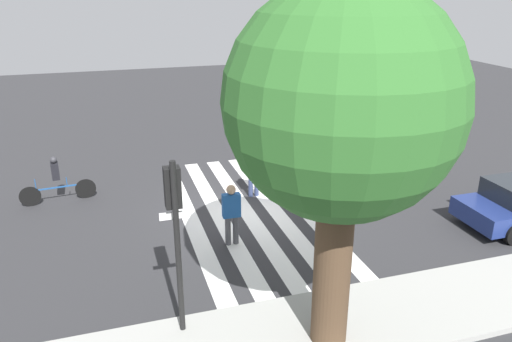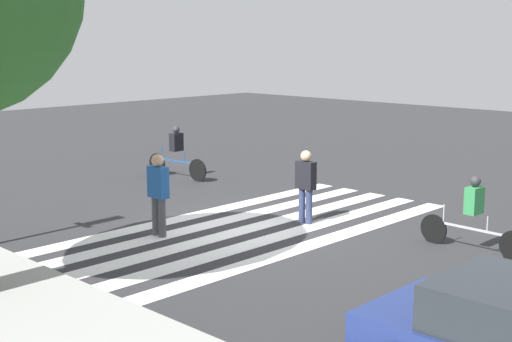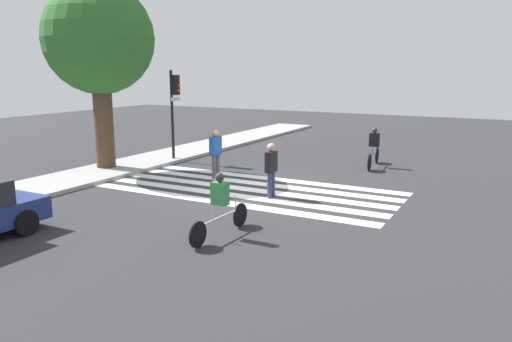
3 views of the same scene
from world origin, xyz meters
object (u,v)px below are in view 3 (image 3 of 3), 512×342
object	(u,v)px
traffic_light	(174,98)
street_tree	(99,41)
pedestrian_adult_blue_shirt	(216,151)
cyclist_near_curb	(220,202)
cyclist_mid_street	(374,146)
pedestrian_adult_yellow_jacket	(271,167)

from	to	relation	value
traffic_light	street_tree	bearing A→B (deg)	155.09
pedestrian_adult_blue_shirt	cyclist_near_curb	xyz separation A→B (m)	(-5.52, -3.67, -0.17)
street_tree	pedestrian_adult_blue_shirt	world-z (taller)	street_tree
cyclist_near_curb	cyclist_mid_street	distance (m)	10.46
traffic_light	cyclist_mid_street	xyz separation A→B (m)	(2.90, -7.93, -1.89)
traffic_light	pedestrian_adult_blue_shirt	size ratio (longest dim) A/B	2.16
street_tree	pedestrian_adult_yellow_jacket	bearing A→B (deg)	-95.61
pedestrian_adult_blue_shirt	cyclist_mid_street	distance (m)	6.71
traffic_light	cyclist_mid_street	distance (m)	8.65
pedestrian_adult_blue_shirt	cyclist_mid_street	world-z (taller)	pedestrian_adult_blue_shirt
street_tree	traffic_light	bearing A→B (deg)	-24.91
traffic_light	pedestrian_adult_yellow_jacket	xyz separation A→B (m)	(-3.60, -6.44, -1.78)
pedestrian_adult_yellow_jacket	pedestrian_adult_blue_shirt	bearing A→B (deg)	63.12
street_tree	cyclist_near_curb	bearing A→B (deg)	-119.33
street_tree	pedestrian_adult_blue_shirt	size ratio (longest dim) A/B	3.97
cyclist_near_curb	street_tree	bearing A→B (deg)	62.90
street_tree	pedestrian_adult_blue_shirt	bearing A→B (deg)	-79.87
pedestrian_adult_blue_shirt	cyclist_near_curb	bearing A→B (deg)	-144.74
street_tree	pedestrian_adult_blue_shirt	distance (m)	6.21
traffic_light	pedestrian_adult_blue_shirt	distance (m)	4.27
cyclist_near_curb	traffic_light	bearing A→B (deg)	45.27
pedestrian_adult_yellow_jacket	pedestrian_adult_blue_shirt	distance (m)	3.47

